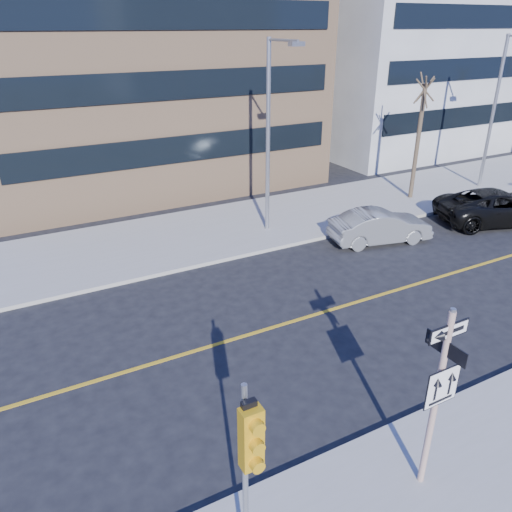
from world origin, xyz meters
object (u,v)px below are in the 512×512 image
parked_car_c (498,207)px  streetlight_a (271,127)px  streetlight_b (499,103)px  parked_car_b (380,226)px  street_tree_west (424,93)px  traffic_signal (250,453)px  sign_pole (438,392)px

parked_car_c → streetlight_a: streetlight_a is taller
parked_car_c → streetlight_b: size_ratio=0.72×
parked_car_b → streetlight_b: (10.31, 3.09, 4.04)m
streetlight_b → streetlight_a: bearing=180.0°
parked_car_b → street_tree_west: street_tree_west is taller
traffic_signal → street_tree_west: 22.14m
traffic_signal → parked_car_b: traffic_signal is taller
traffic_signal → streetlight_b: (22.00, 13.42, 1.73)m
streetlight_b → street_tree_west: (-5.00, 0.54, 0.77)m
sign_pole → street_tree_west: 19.22m
traffic_signal → streetlight_b: 25.83m
streetlight_b → street_tree_west: streetlight_b is taller
sign_pole → parked_car_c: bearing=33.5°
parked_car_b → street_tree_west: (5.31, 3.63, 4.81)m
traffic_signal → sign_pole: bearing=2.1°
parked_car_b → street_tree_west: 8.03m
parked_car_b → streetlight_b: 11.49m
street_tree_west → parked_car_c: bearing=-75.9°
sign_pole → parked_car_c: (14.12, 9.34, -1.64)m
traffic_signal → street_tree_west: (17.00, 13.96, 2.50)m
traffic_signal → streetlight_a: size_ratio=0.50×
traffic_signal → parked_car_b: 15.77m
sign_pole → parked_car_b: bearing=52.9°
traffic_signal → parked_car_c: size_ratio=0.70×
sign_pole → parked_car_b: sign_pole is taller
sign_pole → streetlight_a: bearing=73.2°
streetlight_a → sign_pole: bearing=-106.8°
parked_car_b → streetlight_a: 6.28m
sign_pole → traffic_signal: 4.05m
traffic_signal → streetlight_a: streetlight_a is taller
sign_pole → streetlight_b: (18.00, 13.27, 2.32)m
streetlight_a → street_tree_west: 9.05m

